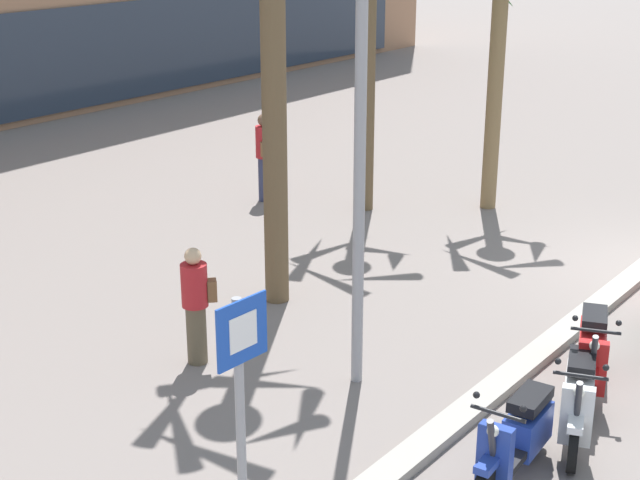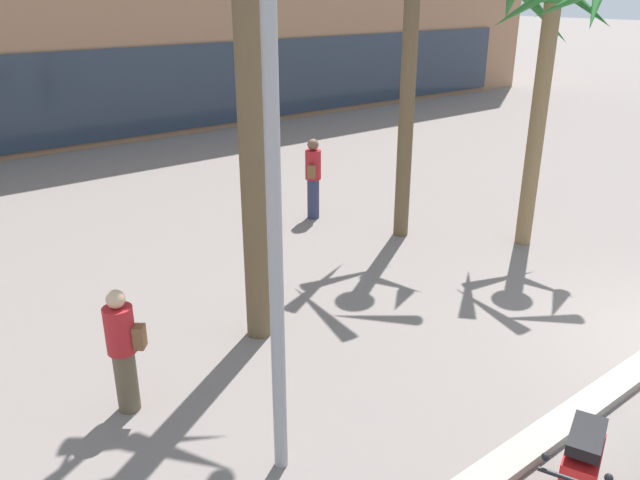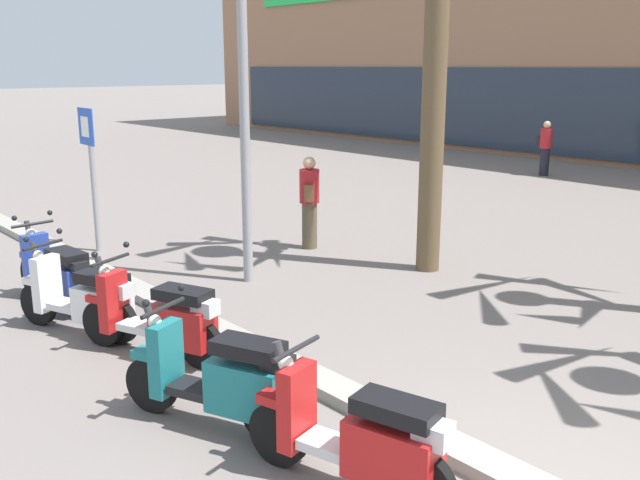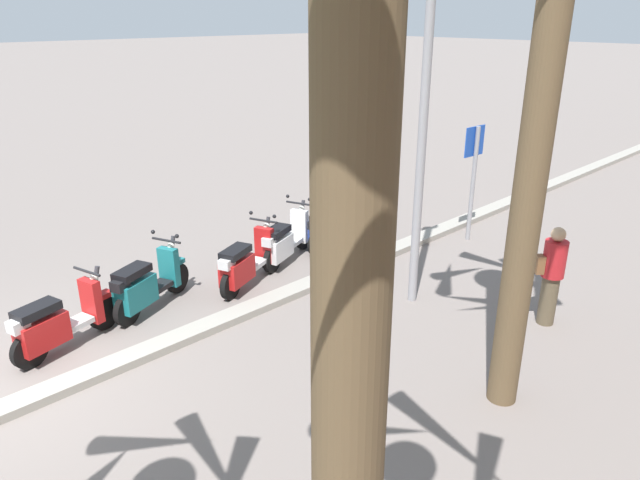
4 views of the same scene
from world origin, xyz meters
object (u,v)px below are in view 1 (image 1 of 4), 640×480
Objects in this scene: scooter_red_mid_centre at (592,351)px; pedestrian_by_palm_tree at (196,303)px; scooter_white_second_in_line at (578,398)px; pedestrian_strolling_near_curb at (264,155)px; palm_tree_mid_walkway at (502,3)px; street_lamp at (361,63)px; scooter_blue_far_back at (518,438)px; crossing_sign at (241,390)px.

scooter_red_mid_centre is 1.12× the size of pedestrian_by_palm_tree.
pedestrian_strolling_near_curb is at bearing 62.20° from scooter_white_second_in_line.
scooter_red_mid_centre is 0.35× the size of palm_tree_mid_walkway.
scooter_red_mid_centre is at bearing 15.88° from scooter_white_second_in_line.
street_lamp is (-0.51, 2.67, 3.51)m from scooter_white_second_in_line.
scooter_blue_far_back and scooter_red_mid_centre have the same top height.
palm_tree_mid_walkway is 5.36m from pedestrian_strolling_near_curb.
pedestrian_by_palm_tree is 3.76m from street_lamp.
scooter_blue_far_back is 0.28× the size of street_lamp.
scooter_white_second_in_line is 0.34× the size of palm_tree_mid_walkway.
scooter_red_mid_centre is at bearing -16.38° from crossing_sign.
scooter_blue_far_back is 1.02× the size of scooter_red_mid_centre.
street_lamp is at bearing 74.99° from scooter_blue_far_back.
scooter_white_second_in_line is (1.19, -0.15, -0.00)m from scooter_blue_far_back.
scooter_white_second_in_line is 1.22m from scooter_red_mid_centre.
pedestrian_strolling_near_curb reaches higher than scooter_white_second_in_line.
scooter_blue_far_back is 10.20m from pedestrian_strolling_near_curb.
street_lamp is at bearing 125.74° from scooter_red_mid_centre.
crossing_sign is (-3.60, 1.74, 1.06)m from scooter_white_second_in_line.
street_lamp is at bearing -65.57° from pedestrian_by_palm_tree.
pedestrian_by_palm_tree is (2.23, 2.85, -0.67)m from crossing_sign.
scooter_white_second_in_line is at bearing -7.04° from scooter_blue_far_back.
scooter_red_mid_centre is (2.36, 0.19, 0.01)m from scooter_blue_far_back.
street_lamp is (-7.37, -2.12, 0.04)m from palm_tree_mid_walkway.
scooter_white_second_in_line is 9.71m from pedestrian_strolling_near_curb.
scooter_red_mid_centre is at bearing 4.56° from scooter_blue_far_back.
pedestrian_strolling_near_curb is (8.13, 6.84, -0.56)m from crossing_sign.
scooter_white_second_in_line and scooter_red_mid_centre have the same top height.
palm_tree_mid_walkway reaches higher than pedestrian_strolling_near_curb.
crossing_sign reaches higher than scooter_blue_far_back.
scooter_blue_far_back is at bearing -150.01° from palm_tree_mid_walkway.
pedestrian_by_palm_tree is 7.13m from pedestrian_strolling_near_curb.
scooter_white_second_in_line is at bearing -25.77° from crossing_sign.
palm_tree_mid_walkway is at bearing -58.28° from pedestrian_strolling_near_curb.
scooter_blue_far_back is 3.08m from crossing_sign.
crossing_sign reaches higher than scooter_red_mid_centre.
palm_tree_mid_walkway reaches higher than scooter_white_second_in_line.
street_lamp reaches higher than pedestrian_strolling_near_curb.
crossing_sign is 3.68m from pedestrian_by_palm_tree.
pedestrian_by_palm_tree is (-1.38, 4.59, 0.39)m from scooter_white_second_in_line.
scooter_blue_far_back is 4.46m from pedestrian_by_palm_tree.
crossing_sign is 0.37× the size of street_lamp.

